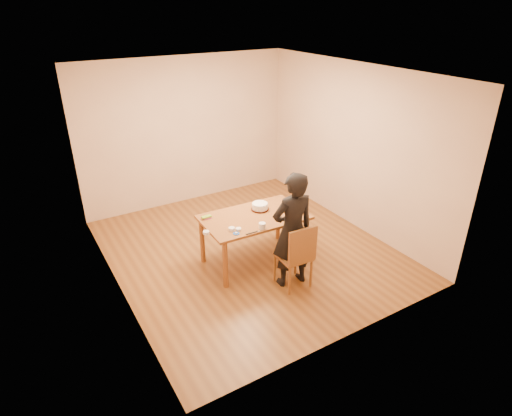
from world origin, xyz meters
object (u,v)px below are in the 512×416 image
cake (260,206)px  person (292,230)px  dining_chair (293,256)px  dining_table (254,217)px  cake_plate (260,209)px

cake → person: person is taller
dining_chair → cake: cake is taller
dining_chair → person: person is taller
dining_chair → person: size_ratio=0.25×
person → dining_chair: bearing=95.2°
dining_table → cake_plate: size_ratio=5.74×
dining_table → cake: size_ratio=6.35×
cake → person: 0.87m
dining_chair → cake: 0.98m
dining_chair → person: 0.37m
dining_table → dining_chair: (0.15, -0.78, -0.28)m
cake → cake_plate: bearing=0.0°
cake_plate → cake: bearing=180.0°
dining_table → person: 0.75m
dining_chair → cake_plate: 0.96m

